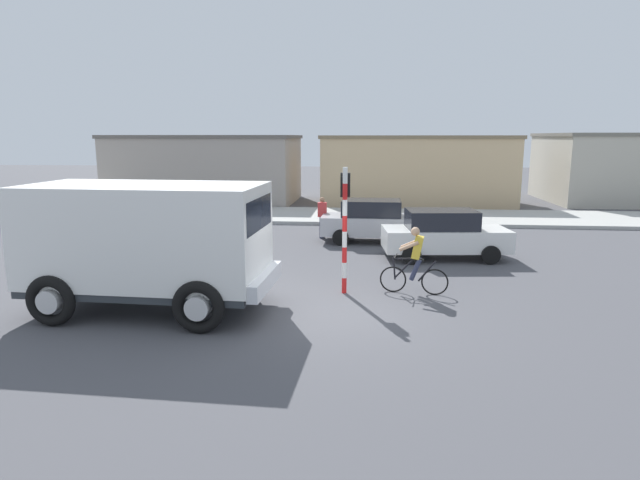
# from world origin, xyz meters

# --- Properties ---
(ground_plane) EXTENTS (120.00, 120.00, 0.00)m
(ground_plane) POSITION_xyz_m (0.00, 0.00, 0.00)
(ground_plane) COLOR #4C4C51
(sidewalk_far) EXTENTS (80.00, 5.00, 0.16)m
(sidewalk_far) POSITION_xyz_m (0.00, 14.63, 0.08)
(sidewalk_far) COLOR #ADADA8
(sidewalk_far) RESTS_ON ground
(truck_foreground) EXTENTS (5.51, 3.00, 2.90)m
(truck_foreground) POSITION_xyz_m (-3.99, -0.17, 1.67)
(truck_foreground) COLOR white
(truck_foreground) RESTS_ON ground
(cyclist) EXTENTS (1.71, 0.55, 1.72)m
(cyclist) POSITION_xyz_m (2.11, 1.73, 0.86)
(cyclist) COLOR black
(cyclist) RESTS_ON ground
(traffic_light_pole) EXTENTS (0.24, 0.43, 3.20)m
(traffic_light_pole) POSITION_xyz_m (0.34, 1.71, 2.07)
(traffic_light_pole) COLOR red
(traffic_light_pole) RESTS_ON ground
(car_red_near) EXTENTS (4.15, 2.19, 1.60)m
(car_red_near) POSITION_xyz_m (3.38, 5.90, 0.82)
(car_red_near) COLOR white
(car_red_near) RESTS_ON ground
(car_white_mid) EXTENTS (4.02, 1.92, 1.60)m
(car_white_mid) POSITION_xyz_m (1.11, 8.52, 0.82)
(car_white_mid) COLOR #B7B7BC
(car_white_mid) RESTS_ON ground
(car_far_side) EXTENTS (4.17, 2.23, 1.60)m
(car_far_side) POSITION_xyz_m (-6.32, 9.19, 0.82)
(car_far_side) COLOR #234C9E
(car_far_side) RESTS_ON ground
(pedestrian_near_kerb) EXTENTS (0.34, 0.22, 1.62)m
(pedestrian_near_kerb) POSITION_xyz_m (-0.91, 9.09, 0.85)
(pedestrian_near_kerb) COLOR #2D334C
(pedestrian_near_kerb) RESTS_ON ground
(building_corner_left) EXTENTS (10.87, 6.67, 4.02)m
(building_corner_left) POSITION_xyz_m (-8.99, 20.53, 2.01)
(building_corner_left) COLOR #9E9389
(building_corner_left) RESTS_ON ground
(building_mid_block) EXTENTS (11.14, 5.27, 4.00)m
(building_mid_block) POSITION_xyz_m (3.60, 20.81, 2.00)
(building_mid_block) COLOR #D1B284
(building_mid_block) RESTS_ON ground
(building_corner_right) EXTENTS (8.43, 7.85, 4.14)m
(building_corner_right) POSITION_xyz_m (15.94, 22.84, 2.07)
(building_corner_right) COLOR #B2AD9E
(building_corner_right) RESTS_ON ground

